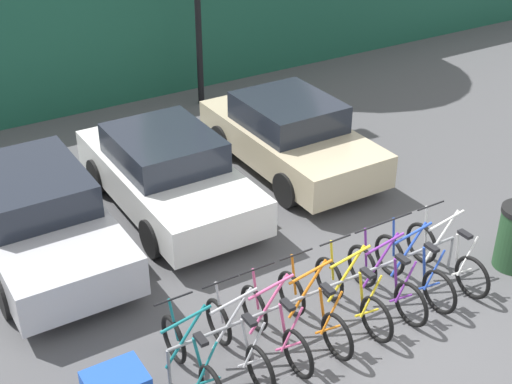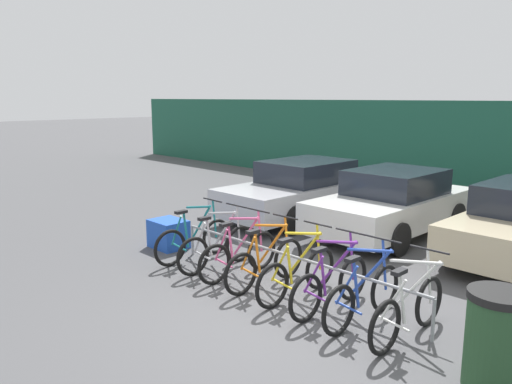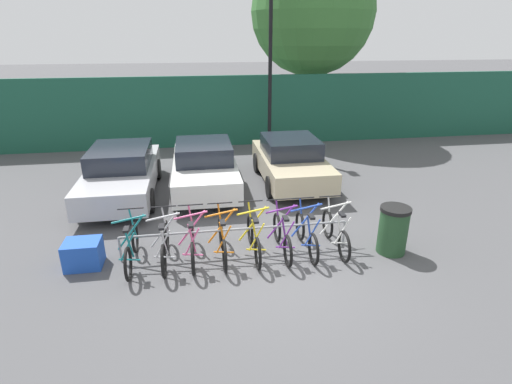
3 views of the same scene
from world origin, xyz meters
TOP-DOWN VIEW (x-y plane):
  - ground_plane at (0.00, 0.00)m, footprint 120.00×120.00m
  - hoarding_wall at (0.00, 9.50)m, footprint 36.00×0.16m
  - bike_rack at (-0.75, 0.68)m, footprint 4.78×0.04m
  - bicycle_teal at (-2.86, 0.53)m, footprint 0.68×1.71m
  - bicycle_silver at (-2.21, 0.53)m, footprint 0.68×1.71m
  - bicycle_pink at (-1.66, 0.53)m, footprint 0.68×1.71m
  - bicycle_orange at (-1.05, 0.53)m, footprint 0.68×1.71m
  - bicycle_yellow at (-0.40, 0.53)m, footprint 0.68×1.71m
  - bicycle_purple at (0.20, 0.53)m, footprint 0.68×1.71m
  - bicycle_blue at (0.73, 0.53)m, footprint 0.68×1.71m
  - bicycle_white at (1.37, 0.53)m, footprint 0.68×1.71m
  - car_silver at (-3.59, 4.42)m, footprint 1.91×4.48m
  - car_white at (-1.26, 4.59)m, footprint 1.91×4.15m
  - car_beige at (1.39, 4.74)m, footprint 1.91×4.02m
  - lamp_post at (1.44, 8.50)m, footprint 0.24×0.44m
  - trash_bin at (2.51, 0.20)m, footprint 0.63×0.63m
  - cargo_crate at (-3.81, 0.62)m, footprint 0.70×0.56m
  - tree_behind_hoarding at (3.79, 11.30)m, footprint 5.30×5.30m

SIDE VIEW (x-z plane):
  - ground_plane at x=0.00m, z-range 0.00..0.00m
  - cargo_crate at x=-3.81m, z-range 0.00..0.55m
  - bicycle_teal at x=-2.86m, z-range -0.15..0.90m
  - bicycle_silver at x=-2.21m, z-range -0.15..0.90m
  - bicycle_pink at x=-1.66m, z-range -0.15..0.90m
  - bicycle_orange at x=-1.05m, z-range -0.15..0.90m
  - bicycle_yellow at x=-0.40m, z-range -0.15..0.90m
  - bicycle_purple at x=0.20m, z-range -0.15..0.90m
  - bicycle_blue at x=0.73m, z-range -0.15..0.90m
  - bicycle_white at x=1.37m, z-range -0.15..0.90m
  - bike_rack at x=-0.75m, z-range 0.21..0.78m
  - trash_bin at x=2.51m, z-range 0.00..1.03m
  - car_beige at x=1.39m, z-range -0.01..1.39m
  - car_white at x=-1.26m, z-range -0.01..1.39m
  - car_silver at x=-3.59m, z-range -0.01..1.39m
  - hoarding_wall at x=0.00m, z-range 0.00..2.81m
  - lamp_post at x=1.44m, z-range 0.35..6.50m
  - tree_behind_hoarding at x=3.79m, z-range 1.25..9.10m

